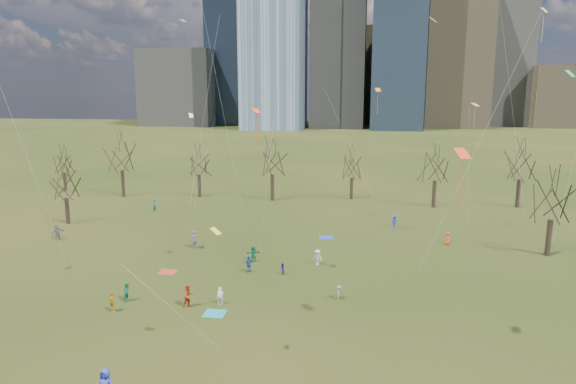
# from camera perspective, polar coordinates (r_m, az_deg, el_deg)

# --- Properties ---
(ground) EXTENTS (500.00, 500.00, 0.00)m
(ground) POSITION_cam_1_polar(r_m,az_deg,el_deg) (40.41, -2.80, -13.10)
(ground) COLOR black
(ground) RESTS_ON ground
(downtown_skyline) EXTENTS (212.50, 78.00, 118.00)m
(downtown_skyline) POSITION_cam_1_polar(r_m,az_deg,el_deg) (247.88, 7.11, 16.27)
(downtown_skyline) COLOR slate
(downtown_skyline) RESTS_ON ground
(bare_tree_row) EXTENTS (113.04, 29.80, 9.50)m
(bare_tree_row) POSITION_cam_1_polar(r_m,az_deg,el_deg) (74.40, 3.05, 3.05)
(bare_tree_row) COLOR black
(bare_tree_row) RESTS_ON ground
(blanket_teal) EXTENTS (1.60, 1.50, 0.03)m
(blanket_teal) POSITION_cam_1_polar(r_m,az_deg,el_deg) (40.35, -8.14, -13.22)
(blanket_teal) COLOR teal
(blanket_teal) RESTS_ON ground
(blanket_navy) EXTENTS (1.60, 1.50, 0.03)m
(blanket_navy) POSITION_cam_1_polar(r_m,az_deg,el_deg) (59.48, 4.23, -5.06)
(blanket_navy) COLOR #2835BD
(blanket_navy) RESTS_ON ground
(blanket_crimson) EXTENTS (1.60, 1.50, 0.03)m
(blanket_crimson) POSITION_cam_1_polar(r_m,az_deg,el_deg) (49.69, -13.23, -8.64)
(blanket_crimson) COLOR #B03523
(blanket_crimson) RESTS_ON ground
(person_1) EXTENTS (0.60, 0.49, 1.43)m
(person_1) POSITION_cam_1_polar(r_m,az_deg,el_deg) (41.61, -7.54, -11.38)
(person_1) COLOR silver
(person_1) RESTS_ON ground
(person_2) EXTENTS (1.12, 1.15, 1.86)m
(person_2) POSITION_cam_1_polar(r_m,az_deg,el_deg) (41.44, -10.99, -11.27)
(person_2) COLOR #AE3918
(person_2) RESTS_ON ground
(person_3) EXTENTS (0.53, 0.81, 1.18)m
(person_3) POSITION_cam_1_polar(r_m,az_deg,el_deg) (42.47, 5.67, -11.03)
(person_3) COLOR slate
(person_3) RESTS_ON ground
(person_4) EXTENTS (0.86, 0.94, 1.54)m
(person_4) POSITION_cam_1_polar(r_m,az_deg,el_deg) (42.19, -18.98, -11.51)
(person_4) COLOR orange
(person_4) RESTS_ON ground
(person_5) EXTENTS (1.58, 0.99, 1.63)m
(person_5) POSITION_cam_1_polar(r_m,az_deg,el_deg) (51.12, -3.87, -6.85)
(person_5) COLOR #197348
(person_5) RESTS_ON ground
(person_7) EXTENTS (0.70, 0.81, 1.88)m
(person_7) POSITION_cam_1_polar(r_m,az_deg,el_deg) (56.26, -10.38, -5.19)
(person_7) COLOR #864C99
(person_7) RESTS_ON ground
(person_8) EXTENTS (0.58, 0.65, 1.11)m
(person_8) POSITION_cam_1_polar(r_m,az_deg,el_deg) (47.56, -0.64, -8.55)
(person_8) COLOR #232399
(person_8) RESTS_ON ground
(person_9) EXTENTS (1.14, 0.91, 1.54)m
(person_9) POSITION_cam_1_polar(r_m,az_deg,el_deg) (50.12, 3.28, -7.26)
(person_9) COLOR silver
(person_9) RESTS_ON ground
(person_11) EXTENTS (1.17, 1.75, 1.81)m
(person_11) POSITION_cam_1_polar(r_m,az_deg,el_deg) (63.83, -24.24, -4.08)
(person_11) COLOR slate
(person_11) RESTS_ON ground
(person_12) EXTENTS (0.48, 0.71, 1.42)m
(person_12) POSITION_cam_1_polar(r_m,az_deg,el_deg) (59.04, 17.31, -4.97)
(person_12) COLOR #DB5618
(person_12) RESTS_ON ground
(person_13) EXTENTS (0.76, 0.82, 1.88)m
(person_13) POSITION_cam_1_polar(r_m,az_deg,el_deg) (73.92, -14.58, -1.43)
(person_13) COLOR #186F59
(person_13) RESTS_ON ground
(person_14) EXTENTS (0.67, 0.82, 1.56)m
(person_14) POSITION_cam_1_polar(r_m,az_deg,el_deg) (43.79, -17.39, -10.55)
(person_14) COLOR #19724C
(person_14) RESTS_ON ground
(person_15) EXTENTS (1.21, 1.19, 1.67)m
(person_15) POSITION_cam_1_polar(r_m,az_deg,el_deg) (64.42, 11.75, -3.24)
(person_15) COLOR #263FA5
(person_15) RESTS_ON ground
(person_16) EXTENTS (0.92, 0.93, 1.58)m
(person_16) POSITION_cam_1_polar(r_m,az_deg,el_deg) (48.26, -4.36, -7.99)
(person_16) COLOR #263FA5
(person_16) RESTS_ON ground
(kites_airborne) EXTENTS (65.99, 50.77, 34.39)m
(kites_airborne) POSITION_cam_1_polar(r_m,az_deg,el_deg) (50.97, 7.74, 8.19)
(kites_airborne) COLOR #F44C14
(kites_airborne) RESTS_ON ground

